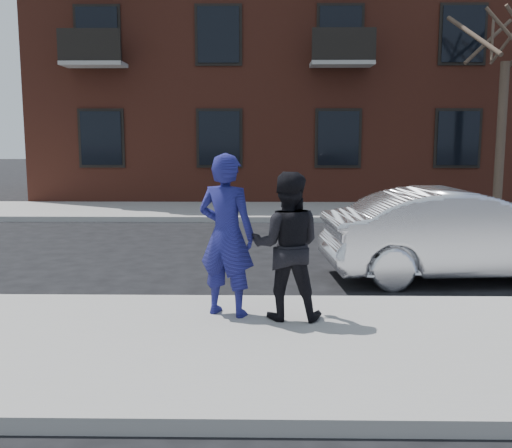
{
  "coord_description": "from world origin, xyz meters",
  "views": [
    {
      "loc": [
        -2.2,
        -6.35,
        2.34
      ],
      "look_at": [
        -2.31,
        0.4,
        1.32
      ],
      "focal_mm": 42.0,
      "sensor_mm": 36.0,
      "label": 1
    }
  ],
  "objects_px": {
    "silver_sedan": "(463,235)",
    "man_peacoat": "(287,246)",
    "street_tree": "(508,18)",
    "man_hoodie": "(226,235)"
  },
  "relations": [
    {
      "from": "street_tree",
      "to": "man_hoodie",
      "type": "xyz_separation_m",
      "value": [
        -7.18,
        -10.27,
        -4.39
      ]
    },
    {
      "from": "silver_sedan",
      "to": "man_hoodie",
      "type": "distance_m",
      "value": 4.43
    },
    {
      "from": "silver_sedan",
      "to": "man_peacoat",
      "type": "bearing_deg",
      "value": 126.75
    },
    {
      "from": "street_tree",
      "to": "silver_sedan",
      "type": "height_order",
      "value": "street_tree"
    },
    {
      "from": "street_tree",
      "to": "man_peacoat",
      "type": "distance_m",
      "value": 13.04
    },
    {
      "from": "silver_sedan",
      "to": "man_hoodie",
      "type": "height_order",
      "value": "man_hoodie"
    },
    {
      "from": "street_tree",
      "to": "man_peacoat",
      "type": "relative_size",
      "value": 3.87
    },
    {
      "from": "silver_sedan",
      "to": "man_peacoat",
      "type": "height_order",
      "value": "man_peacoat"
    },
    {
      "from": "street_tree",
      "to": "silver_sedan",
      "type": "bearing_deg",
      "value": -114.3
    },
    {
      "from": "street_tree",
      "to": "man_peacoat",
      "type": "xyz_separation_m",
      "value": [
        -6.45,
        -10.4,
        -4.5
      ]
    }
  ]
}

